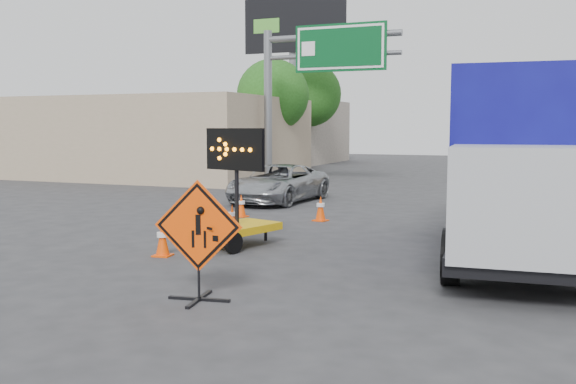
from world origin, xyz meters
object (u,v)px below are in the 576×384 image
Objects in this scene: arrow_board at (237,220)px; box_truck at (519,175)px; construction_sign at (198,238)px; pickup_truck at (278,183)px.

arrow_board is 5.82m from box_truck.
construction_sign is at bearing -134.24° from box_truck.
box_truck reaches higher than construction_sign.
box_truck reaches higher than pickup_truck.
arrow_board reaches higher than pickup_truck.
arrow_board is 8.23m from pickup_truck.
pickup_truck is at bearing 134.90° from box_truck.
arrow_board is 0.55× the size of pickup_truck.
arrow_board is at bearing -174.56° from box_truck.
arrow_board is at bearing 99.84° from construction_sign.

